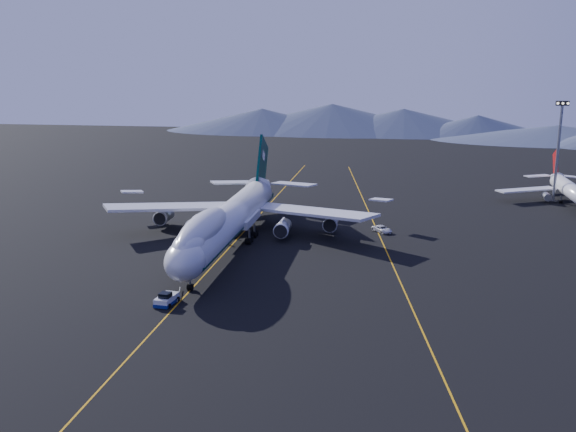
% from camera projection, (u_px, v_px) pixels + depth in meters
% --- Properties ---
extents(ground, '(500.00, 500.00, 0.00)m').
position_uv_depth(ground, '(231.00, 246.00, 129.68)').
color(ground, black).
rests_on(ground, ground).
extents(taxiway_line_main, '(0.25, 220.00, 0.01)m').
position_uv_depth(taxiway_line_main, '(231.00, 246.00, 129.68)').
color(taxiway_line_main, orange).
rests_on(taxiway_line_main, ground).
extents(taxiway_line_side, '(28.08, 198.09, 0.01)m').
position_uv_depth(taxiway_line_side, '(381.00, 240.00, 134.55)').
color(taxiway_line_side, orange).
rests_on(taxiway_line_side, ground).
extents(boeing_747, '(59.62, 72.43, 19.37)m').
position_uv_depth(boeing_747, '(230.00, 218.00, 128.39)').
color(boeing_747, silver).
rests_on(boeing_747, ground).
extents(pushback_tug, '(3.06, 4.88, 2.03)m').
position_uv_depth(pushback_tug, '(167.00, 300.00, 98.12)').
color(pushback_tug, silver).
rests_on(pushback_tug, ground).
extents(second_jet, '(38.07, 43.01, 12.24)m').
position_uv_depth(second_jet, '(571.00, 190.00, 168.51)').
color(second_jet, silver).
rests_on(second_jet, ground).
extents(service_van, '(5.01, 5.52, 1.43)m').
position_uv_depth(service_van, '(382.00, 229.00, 140.50)').
color(service_van, silver).
rests_on(service_van, ground).
extents(floodlight_mast, '(3.31, 2.48, 26.79)m').
position_uv_depth(floodlight_mast, '(558.00, 152.00, 168.70)').
color(floodlight_mast, black).
rests_on(floodlight_mast, ground).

